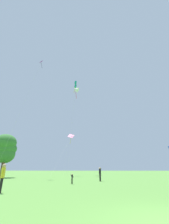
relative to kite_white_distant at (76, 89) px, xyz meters
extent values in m
cone|color=white|center=(0.00, 0.00, 0.02)|extent=(2.42, 2.11, 2.41)
cylinder|color=red|center=(0.17, -0.10, -2.29)|extent=(0.47, 0.34, 3.09)
cylinder|color=silver|center=(-0.69, -3.59, -14.67)|extent=(1.40, 7.20, 29.05)
cube|color=purple|center=(-5.23, -19.64, -2.89)|extent=(1.17, 1.04, 0.70)
cylinder|color=#3F382D|center=(-5.23, -19.64, -2.89)|extent=(0.56, 0.71, 0.21)
cylinder|color=black|center=(-5.06, -19.57, -3.98)|extent=(0.41, 0.20, 1.52)
cylinder|color=silver|center=(-6.94, -21.96, -16.08)|extent=(3.42, 4.64, 26.24)
cube|color=pink|center=(1.08, -11.09, -19.78)|extent=(1.69, 1.00, 1.28)
cylinder|color=#3F382D|center=(1.08, -11.09, -19.78)|extent=(1.20, 0.65, 0.64)
cylinder|color=yellow|center=(0.98, -11.15, -21.08)|extent=(0.29, 0.22, 1.51)
cylinder|color=silver|center=(0.22, -15.69, -24.55)|extent=(1.72, 9.21, 9.30)
cube|color=teal|center=(1.47, -8.61, -2.53)|extent=(0.72, 0.86, 0.89)
cube|color=teal|center=(1.47, -8.61, -3.78)|extent=(0.72, 0.86, 0.89)
cylinder|color=#3F382D|center=(1.47, -8.61, -3.16)|extent=(0.05, 0.05, 1.79)
cylinder|color=yellow|center=(1.27, -8.74, -5.06)|extent=(0.54, 0.40, 2.21)
cylinder|color=silver|center=(1.42, -11.78, -16.27)|extent=(0.10, 6.35, 25.86)
cylinder|color=black|center=(8.48, -27.03, -28.78)|extent=(0.11, 0.11, 0.84)
cylinder|color=black|center=(8.38, -26.89, -28.78)|extent=(0.11, 0.11, 0.84)
cube|color=black|center=(8.43, -26.96, -28.04)|extent=(0.28, 0.28, 0.63)
cylinder|color=black|center=(8.51, -27.07, -27.88)|extent=(0.23, 0.28, 0.59)
cylinder|color=black|center=(8.35, -26.85, -27.88)|extent=(0.23, 0.28, 0.59)
sphere|color=tan|center=(8.43, -26.96, -27.61)|extent=(0.23, 0.23, 0.23)
cylinder|color=black|center=(2.02, -38.00, -28.75)|extent=(0.12, 0.12, 0.89)
cylinder|color=black|center=(2.17, -38.12, -28.75)|extent=(0.12, 0.12, 0.89)
cube|color=yellow|center=(2.10, -38.06, -27.97)|extent=(0.30, 0.30, 0.67)
cylinder|color=yellow|center=(1.99, -37.97, -27.80)|extent=(0.29, 0.26, 0.63)
cylinder|color=yellow|center=(2.20, -38.15, -27.80)|extent=(0.29, 0.26, 0.63)
sphere|color=tan|center=(2.10, -38.06, -27.51)|extent=(0.25, 0.25, 0.25)
cylinder|color=black|center=(5.48, -31.19, -28.94)|extent=(0.07, 0.07, 0.51)
cylinder|color=black|center=(5.59, -31.16, -28.94)|extent=(0.07, 0.07, 0.51)
cube|color=black|center=(5.53, -31.17, -28.50)|extent=(0.15, 0.14, 0.38)
cylinder|color=black|center=(5.46, -31.19, -28.40)|extent=(0.18, 0.09, 0.36)
cylinder|color=black|center=(5.61, -31.15, -28.40)|extent=(0.18, 0.09, 0.36)
sphere|color=tan|center=(5.53, -31.17, -28.24)|extent=(0.14, 0.14, 0.14)
cylinder|color=brown|center=(-10.12, -19.93, -26.14)|extent=(0.61, 0.61, 6.12)
ellipsoid|color=#387533|center=(-10.38, -19.49, -24.92)|extent=(3.75, 3.75, 3.47)
ellipsoid|color=#387533|center=(-10.56, -19.47, -23.81)|extent=(4.32, 4.32, 3.10)
ellipsoid|color=#387533|center=(-10.43, -20.02, -22.71)|extent=(4.22, 4.22, 3.34)
camera|label=1|loc=(8.85, -48.33, -27.76)|focal=24.09mm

